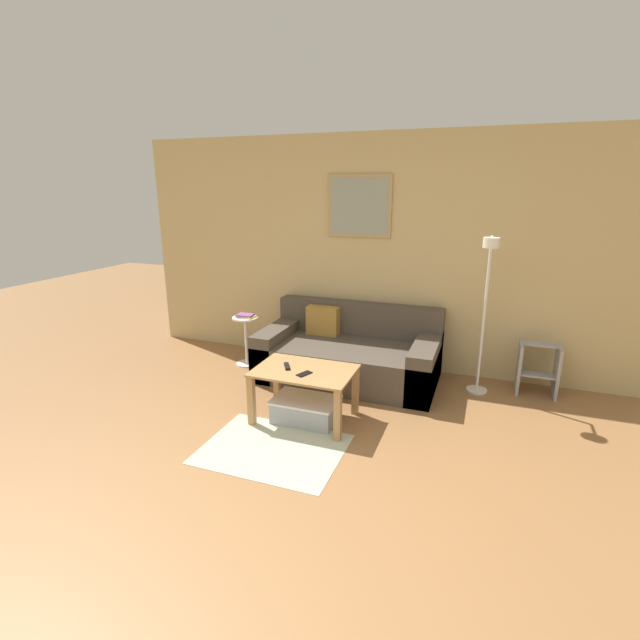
{
  "coord_description": "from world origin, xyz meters",
  "views": [
    {
      "loc": [
        1.27,
        -1.96,
        1.99
      ],
      "look_at": [
        -0.11,
        1.76,
        0.85
      ],
      "focal_mm": 26.0,
      "sensor_mm": 36.0,
      "label": 1
    }
  ],
  "objects_px": {
    "remote_control": "(287,366)",
    "step_stool": "(538,368)",
    "cell_phone": "(304,374)",
    "coffee_table": "(304,380)",
    "book_stack": "(246,316)",
    "storage_bin": "(306,409)",
    "couch": "(349,354)",
    "floor_lamp": "(486,299)",
    "side_table": "(246,337)"
  },
  "relations": [
    {
      "from": "remote_control",
      "to": "step_stool",
      "type": "height_order",
      "value": "step_stool"
    },
    {
      "from": "remote_control",
      "to": "cell_phone",
      "type": "distance_m",
      "value": 0.22
    },
    {
      "from": "coffee_table",
      "to": "book_stack",
      "type": "bearing_deg",
      "value": 138.51
    },
    {
      "from": "storage_bin",
      "to": "cell_phone",
      "type": "bearing_deg",
      "value": -75.47
    },
    {
      "from": "couch",
      "to": "book_stack",
      "type": "distance_m",
      "value": 1.26
    },
    {
      "from": "couch",
      "to": "cell_phone",
      "type": "relative_size",
      "value": 13.28
    },
    {
      "from": "floor_lamp",
      "to": "step_stool",
      "type": "height_order",
      "value": "floor_lamp"
    },
    {
      "from": "couch",
      "to": "coffee_table",
      "type": "relative_size",
      "value": 2.16
    },
    {
      "from": "coffee_table",
      "to": "remote_control",
      "type": "bearing_deg",
      "value": -178.62
    },
    {
      "from": "book_stack",
      "to": "remote_control",
      "type": "xyz_separation_m",
      "value": [
        0.96,
        -1.0,
        -0.11
      ]
    },
    {
      "from": "storage_bin",
      "to": "floor_lamp",
      "type": "xyz_separation_m",
      "value": [
        1.39,
        1.06,
        0.88
      ]
    },
    {
      "from": "couch",
      "to": "side_table",
      "type": "bearing_deg",
      "value": -176.97
    },
    {
      "from": "coffee_table",
      "to": "floor_lamp",
      "type": "bearing_deg",
      "value": 36.04
    },
    {
      "from": "floor_lamp",
      "to": "couch",
      "type": "bearing_deg",
      "value": 179.11
    },
    {
      "from": "storage_bin",
      "to": "floor_lamp",
      "type": "bearing_deg",
      "value": 37.21
    },
    {
      "from": "storage_bin",
      "to": "coffee_table",
      "type": "bearing_deg",
      "value": 126.2
    },
    {
      "from": "couch",
      "to": "side_table",
      "type": "height_order",
      "value": "couch"
    },
    {
      "from": "couch",
      "to": "side_table",
      "type": "relative_size",
      "value": 3.26
    },
    {
      "from": "coffee_table",
      "to": "remote_control",
      "type": "relative_size",
      "value": 5.73
    },
    {
      "from": "side_table",
      "to": "book_stack",
      "type": "relative_size",
      "value": 2.55
    },
    {
      "from": "book_stack",
      "to": "step_stool",
      "type": "distance_m",
      "value": 3.12
    },
    {
      "from": "coffee_table",
      "to": "book_stack",
      "type": "distance_m",
      "value": 1.52
    },
    {
      "from": "storage_bin",
      "to": "side_table",
      "type": "distance_m",
      "value": 1.55
    },
    {
      "from": "cell_phone",
      "to": "remote_control",
      "type": "bearing_deg",
      "value": 178.01
    },
    {
      "from": "step_stool",
      "to": "remote_control",
      "type": "bearing_deg",
      "value": -148.3
    },
    {
      "from": "remote_control",
      "to": "couch",
      "type": "bearing_deg",
      "value": 46.21
    },
    {
      "from": "book_stack",
      "to": "side_table",
      "type": "bearing_deg",
      "value": -117.85
    },
    {
      "from": "couch",
      "to": "cell_phone",
      "type": "height_order",
      "value": "couch"
    },
    {
      "from": "cell_phone",
      "to": "floor_lamp",
      "type": "bearing_deg",
      "value": 62.09
    },
    {
      "from": "coffee_table",
      "to": "step_stool",
      "type": "relative_size",
      "value": 1.69
    },
    {
      "from": "coffee_table",
      "to": "storage_bin",
      "type": "height_order",
      "value": "coffee_table"
    },
    {
      "from": "couch",
      "to": "storage_bin",
      "type": "distance_m",
      "value": 1.09
    },
    {
      "from": "storage_bin",
      "to": "step_stool",
      "type": "bearing_deg",
      "value": 34.57
    },
    {
      "from": "side_table",
      "to": "cell_phone",
      "type": "distance_m",
      "value": 1.6
    },
    {
      "from": "side_table",
      "to": "book_stack",
      "type": "xyz_separation_m",
      "value": [
        0.01,
        0.01,
        0.25
      ]
    },
    {
      "from": "storage_bin",
      "to": "floor_lamp",
      "type": "height_order",
      "value": "floor_lamp"
    },
    {
      "from": "book_stack",
      "to": "step_stool",
      "type": "height_order",
      "value": "book_stack"
    },
    {
      "from": "coffee_table",
      "to": "step_stool",
      "type": "height_order",
      "value": "step_stool"
    },
    {
      "from": "coffee_table",
      "to": "side_table",
      "type": "relative_size",
      "value": 1.51
    },
    {
      "from": "coffee_table",
      "to": "side_table",
      "type": "height_order",
      "value": "side_table"
    },
    {
      "from": "storage_bin",
      "to": "remote_control",
      "type": "bearing_deg",
      "value": 172.3
    },
    {
      "from": "side_table",
      "to": "cell_phone",
      "type": "height_order",
      "value": "side_table"
    },
    {
      "from": "floor_lamp",
      "to": "step_stool",
      "type": "bearing_deg",
      "value": 27.07
    },
    {
      "from": "couch",
      "to": "step_stool",
      "type": "distance_m",
      "value": 1.89
    },
    {
      "from": "coffee_table",
      "to": "step_stool",
      "type": "distance_m",
      "value": 2.36
    },
    {
      "from": "couch",
      "to": "floor_lamp",
      "type": "bearing_deg",
      "value": -0.89
    },
    {
      "from": "side_table",
      "to": "cell_phone",
      "type": "relative_size",
      "value": 4.07
    },
    {
      "from": "couch",
      "to": "book_stack",
      "type": "bearing_deg",
      "value": -177.46
    },
    {
      "from": "floor_lamp",
      "to": "step_stool",
      "type": "relative_size",
      "value": 3.09
    },
    {
      "from": "floor_lamp",
      "to": "book_stack",
      "type": "distance_m",
      "value": 2.57
    }
  ]
}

